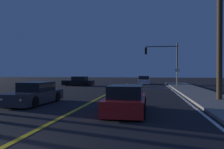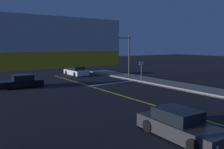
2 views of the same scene
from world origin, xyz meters
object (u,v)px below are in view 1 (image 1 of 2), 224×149
at_px(car_side_waiting_red, 126,101).
at_px(car_lead_oncoming_charcoal, 35,94).
at_px(car_distant_tail_white, 144,81).
at_px(car_following_oncoming_black, 79,82).
at_px(traffic_signal_near_right, 165,58).
at_px(street_sign_corner, 177,75).
at_px(utility_pole_right, 220,17).

xyz_separation_m(car_side_waiting_red, car_lead_oncoming_charcoal, (-5.91, 2.30, 0.00)).
distance_m(car_distant_tail_white, car_following_oncoming_black, 10.94).
bearing_deg(car_lead_oncoming_charcoal, car_side_waiting_red, 161.03).
height_order(car_distant_tail_white, car_following_oncoming_black, same).
height_order(car_distant_tail_white, traffic_signal_near_right, traffic_signal_near_right).
height_order(car_lead_oncoming_charcoal, car_distant_tail_white, same).
bearing_deg(street_sign_corner, traffic_signal_near_right, 113.62).
distance_m(car_side_waiting_red, car_following_oncoming_black, 22.45).
bearing_deg(car_lead_oncoming_charcoal, traffic_signal_near_right, -115.12).
distance_m(car_side_waiting_red, traffic_signal_near_right, 20.20).
height_order(utility_pole_right, street_sign_corner, utility_pole_right).
bearing_deg(car_side_waiting_red, car_following_oncoming_black, 113.30).
xyz_separation_m(car_distant_tail_white, street_sign_corner, (4.16, -9.70, 1.07)).
relative_size(car_following_oncoming_black, traffic_signal_near_right, 0.77).
bearing_deg(car_distant_tail_white, traffic_signal_near_right, -68.15).
xyz_separation_m(car_lead_oncoming_charcoal, traffic_signal_near_right, (9.02, 17.39, 3.26)).
bearing_deg(car_lead_oncoming_charcoal, car_following_oncoming_black, -78.20).
bearing_deg(car_distant_tail_white, utility_pole_right, -76.52).
xyz_separation_m(car_side_waiting_red, street_sign_corner, (4.33, 16.89, 1.07)).
bearing_deg(car_following_oncoming_black, traffic_signal_near_right, -91.61).
distance_m(car_lead_oncoming_charcoal, street_sign_corner, 17.86).
bearing_deg(street_sign_corner, car_side_waiting_red, -104.39).
bearing_deg(utility_pole_right, car_following_oncoming_black, 134.06).
xyz_separation_m(car_side_waiting_red, car_following_oncoming_black, (-8.97, 20.58, 0.00)).
height_order(traffic_signal_near_right, street_sign_corner, traffic_signal_near_right).
bearing_deg(utility_pole_right, traffic_signal_near_right, 100.40).
height_order(car_distant_tail_white, street_sign_corner, street_sign_corner).
relative_size(car_lead_oncoming_charcoal, car_distant_tail_white, 1.01).
xyz_separation_m(traffic_signal_near_right, utility_pole_right, (2.62, -14.30, 1.80)).
bearing_deg(car_following_oncoming_black, car_lead_oncoming_charcoal, -167.89).
bearing_deg(car_following_oncoming_black, utility_pole_right, -133.33).
height_order(car_following_oncoming_black, utility_pole_right, utility_pole_right).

